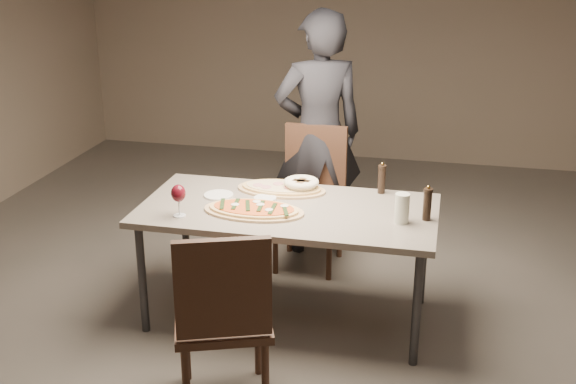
% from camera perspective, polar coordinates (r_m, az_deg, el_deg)
% --- Properties ---
extents(room, '(7.00, 7.00, 7.00)m').
position_cam_1_polar(room, '(4.19, 0.00, 7.07)').
color(room, '#59534C').
rests_on(room, ground).
extents(dining_table, '(1.80, 0.90, 0.75)m').
position_cam_1_polar(dining_table, '(4.41, 0.00, -1.91)').
color(dining_table, gray).
rests_on(dining_table, ground).
extents(zucchini_pizza, '(0.61, 0.34, 0.05)m').
position_cam_1_polar(zucchini_pizza, '(4.31, -2.70, -1.40)').
color(zucchini_pizza, tan).
rests_on(zucchini_pizza, dining_table).
extents(ham_pizza, '(0.58, 0.32, 0.04)m').
position_cam_1_polar(ham_pizza, '(4.66, -0.53, 0.29)').
color(ham_pizza, tan).
rests_on(ham_pizza, dining_table).
extents(bread_basket, '(0.23, 0.23, 0.08)m').
position_cam_1_polar(bread_basket, '(4.64, 1.06, 0.61)').
color(bread_basket, beige).
rests_on(bread_basket, dining_table).
extents(oil_dish, '(0.14, 0.14, 0.02)m').
position_cam_1_polar(oil_dish, '(4.51, -1.83, -0.52)').
color(oil_dish, white).
rests_on(oil_dish, dining_table).
extents(pepper_mill_left, '(0.05, 0.05, 0.21)m').
position_cam_1_polar(pepper_mill_left, '(4.63, 7.42, 1.06)').
color(pepper_mill_left, black).
rests_on(pepper_mill_left, dining_table).
extents(pepper_mill_right, '(0.05, 0.05, 0.21)m').
position_cam_1_polar(pepper_mill_right, '(4.25, 10.95, -0.91)').
color(pepper_mill_right, black).
rests_on(pepper_mill_right, dining_table).
extents(carafe, '(0.08, 0.08, 0.18)m').
position_cam_1_polar(carafe, '(4.19, 9.00, -1.28)').
color(carafe, silver).
rests_on(carafe, dining_table).
extents(wine_glass, '(0.09, 0.09, 0.20)m').
position_cam_1_polar(wine_glass, '(4.26, -8.65, -0.19)').
color(wine_glass, silver).
rests_on(wine_glass, dining_table).
extents(side_plate, '(0.19, 0.19, 0.01)m').
position_cam_1_polar(side_plate, '(4.59, -5.51, -0.25)').
color(side_plate, white).
rests_on(side_plate, dining_table).
extents(chair_near, '(0.62, 0.62, 1.02)m').
position_cam_1_polar(chair_near, '(3.62, -5.16, -9.43)').
color(chair_near, '#3E261A').
rests_on(chair_near, ground).
extents(chair_far, '(0.49, 0.49, 1.01)m').
position_cam_1_polar(chair_far, '(5.24, 1.90, 0.28)').
color(chair_far, '#3E261A').
rests_on(chair_far, ground).
extents(diner, '(0.79, 0.68, 1.83)m').
position_cam_1_polar(diner, '(5.34, 2.44, 4.59)').
color(diner, black).
rests_on(diner, ground).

